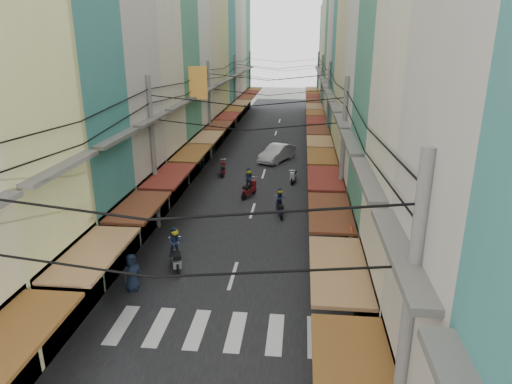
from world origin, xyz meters
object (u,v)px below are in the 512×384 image
Objects in this scene: white_car at (277,161)px; traffic_sign at (350,248)px; bicycle at (372,251)px; market_umbrella at (407,328)px.

white_car is 22.04m from traffic_sign.
bicycle is at bearing -46.56° from white_car.
market_umbrella is at bearing 172.62° from bicycle.
traffic_sign reaches higher than bicycle.
traffic_sign is (-1.67, -4.65, 2.32)m from bicycle.
market_umbrella is at bearing -53.77° from white_car.
white_car is 1.56× the size of traffic_sign.
white_car is at bearing 100.53° from traffic_sign.
market_umbrella is 4.68m from traffic_sign.
traffic_sign is at bearing 155.70° from bicycle.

